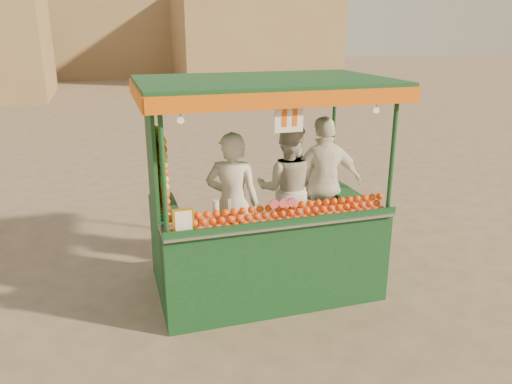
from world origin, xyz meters
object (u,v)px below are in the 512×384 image
object	(u,v)px
juice_cart	(261,228)
vendor_middle	(288,189)
vendor_left	(233,203)
vendor_right	(324,184)

from	to	relation	value
juice_cart	vendor_middle	world-z (taller)	juice_cart
vendor_left	vendor_right	distance (m)	1.29
juice_cart	vendor_right	xyz separation A→B (m)	(0.95, 0.35, 0.34)
juice_cart	vendor_right	distance (m)	1.06
vendor_left	vendor_right	size ratio (longest dim) A/B	0.97
juice_cart	vendor_left	bearing A→B (deg)	166.06
vendor_left	vendor_middle	distance (m)	0.89
juice_cart	vendor_right	world-z (taller)	juice_cart
juice_cart	vendor_right	size ratio (longest dim) A/B	1.60
vendor_middle	vendor_right	bearing A→B (deg)	-169.39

